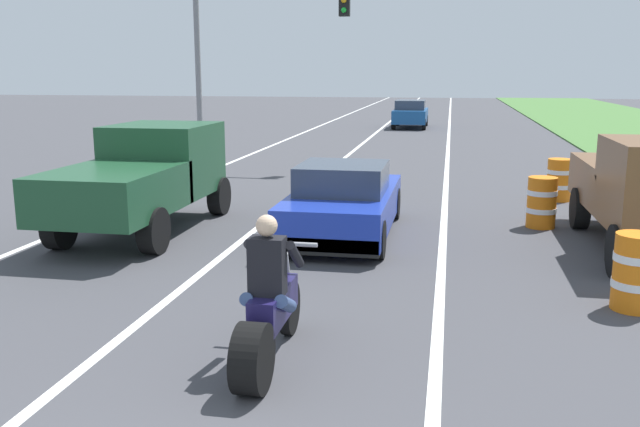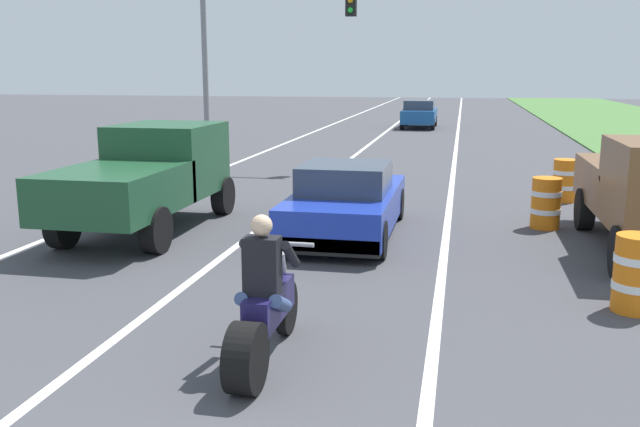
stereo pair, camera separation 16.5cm
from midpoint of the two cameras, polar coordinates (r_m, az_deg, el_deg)
name	(u,v)px [view 1 (the left image)]	position (r m, az deg, el deg)	size (l,w,h in m)	color
lane_stripe_left_solid	(235,161)	(23.90, -7.27, 4.37)	(0.14, 120.00, 0.01)	white
lane_stripe_right_solid	(447,166)	(22.75, 10.30, 3.91)	(0.14, 120.00, 0.01)	white
lane_stripe_centre_dashed	(338,163)	(23.05, 1.30, 4.20)	(0.14, 120.00, 0.01)	white
motorcycle_with_rider	(268,313)	(7.13, -5.00, -8.21)	(0.70, 2.21, 1.62)	black
sports_car_blue	(344,202)	(12.78, 1.60, 0.94)	(1.84, 4.30, 1.37)	#1E38B2
pickup_truck_left_lane_dark_green	(145,174)	(13.53, -14.69, 3.21)	(2.02, 4.80, 1.98)	#1E4C2D
traffic_light_mast_near	(247,38)	(22.18, -6.32, 14.27)	(5.20, 0.34, 6.00)	gray
construction_barrel_nearest	(636,272)	(9.66, 24.31, -4.44)	(0.58, 0.58, 1.00)	orange
construction_barrel_mid	(542,202)	(14.12, 17.61, 0.90)	(0.58, 0.58, 1.00)	orange
construction_barrel_far	(559,180)	(17.20, 18.98, 2.67)	(0.58, 0.58, 1.00)	orange
distant_car_far_ahead	(410,114)	(38.06, 7.40, 8.23)	(1.80, 4.00, 1.50)	#194C8C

